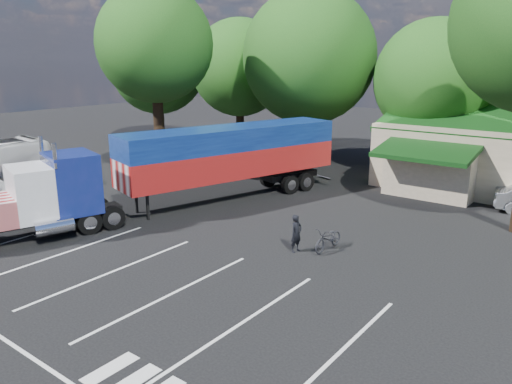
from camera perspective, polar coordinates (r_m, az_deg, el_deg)
The scene contains 9 objects.
ground at distance 24.06m, azimuth -4.48°, elevation -4.35°, with size 120.00×120.00×0.00m, color black.
tree_row_a at distance 49.97m, azimuth -11.14°, elevation 13.89°, with size 9.00×9.00×11.68m.
tree_row_b at distance 44.68m, azimuth -1.88°, elevation 14.01°, with size 8.40×8.40×11.35m.
tree_row_c at distance 38.73m, azimuth 6.09°, elevation 15.10°, with size 10.00×10.00×13.05m.
tree_row_d at distance 36.16m, azimuth 19.69°, elevation 12.02°, with size 8.00×8.00×10.60m.
tree_near_left at distance 34.40m, azimuth -11.50°, elevation 16.18°, with size 7.60×7.60×12.65m.
semi_truck at distance 27.23m, azimuth -7.75°, elevation 3.34°, with size 8.58×20.99×4.43m.
woman at distance 21.21m, azimuth 4.63°, elevation -4.73°, with size 0.59×0.39×1.63m, color black.
bicycle at distance 21.65m, azimuth 8.28°, elevation -5.28°, with size 0.68×1.95×1.03m, color black.
Camera 1 is at (15.20, -16.85, 8.01)m, focal length 35.00 mm.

